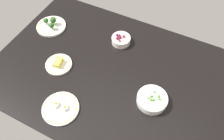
# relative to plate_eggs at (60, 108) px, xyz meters

# --- Properties ---
(dining_table) EXTENTS (1.54, 1.05, 0.04)m
(dining_table) POSITION_rel_plate_eggs_xyz_m (0.15, 0.37, -0.03)
(dining_table) COLOR black
(dining_table) RESTS_ON ground
(plate_eggs) EXTENTS (0.21, 0.21, 0.04)m
(plate_eggs) POSITION_rel_plate_eggs_xyz_m (0.00, 0.00, 0.00)
(plate_eggs) COLOR white
(plate_eggs) RESTS_ON dining_table
(plate_cheese) EXTENTS (0.17, 0.17, 0.05)m
(plate_cheese) POSITION_rel_plate_eggs_xyz_m (-0.19, 0.26, 0.00)
(plate_cheese) COLOR white
(plate_cheese) RESTS_ON dining_table
(bowl_peas) EXTENTS (0.18, 0.18, 0.06)m
(bowl_peas) POSITION_rel_plate_eggs_xyz_m (0.45, 0.28, 0.02)
(bowl_peas) COLOR white
(bowl_peas) RESTS_ON dining_table
(bowl_berries) EXTENTS (0.13, 0.13, 0.06)m
(bowl_berries) POSITION_rel_plate_eggs_xyz_m (0.09, 0.62, 0.02)
(bowl_berries) COLOR white
(bowl_berries) RESTS_ON dining_table
(plate_broccoli) EXTENTS (0.22, 0.22, 0.08)m
(plate_broccoli) POSITION_rel_plate_eggs_xyz_m (-0.44, 0.53, 0.01)
(plate_broccoli) COLOR white
(plate_broccoli) RESTS_ON dining_table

